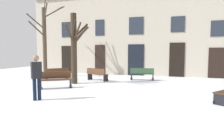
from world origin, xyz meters
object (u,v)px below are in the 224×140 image
object	(u,v)px
bench_far_corner	(57,74)
bench_near_center_tree	(97,74)
tree_foreground	(75,46)
bench_near_lamp	(56,79)
person_near_bench	(36,75)
bench_back_to_back_left	(142,74)
tree_left_of_center	(45,38)

from	to	relation	value
bench_far_corner	bench_near_center_tree	distance (m)	2.76
tree_foreground	bench_far_corner	xyz separation A→B (m)	(-1.93, 1.02, -1.84)
bench_near_lamp	person_near_bench	xyz separation A→B (m)	(0.84, -2.57, 0.54)
bench_near_center_tree	person_near_bench	distance (m)	5.96
bench_far_corner	bench_back_to_back_left	xyz separation A→B (m)	(5.53, 1.76, 0.01)
bench_near_center_tree	bench_near_lamp	distance (m)	3.49
bench_near_center_tree	tree_foreground	bearing A→B (deg)	86.96
bench_near_lamp	bench_back_to_back_left	world-z (taller)	bench_near_lamp
tree_left_of_center	bench_near_center_tree	size ratio (longest dim) A/B	3.76
bench_near_lamp	tree_foreground	bearing A→B (deg)	46.83
bench_back_to_back_left	bench_near_lamp	bearing A→B (deg)	40.75
tree_left_of_center	bench_near_lamp	bearing A→B (deg)	-48.41
bench_near_center_tree	tree_left_of_center	bearing A→B (deg)	10.97
tree_left_of_center	bench_far_corner	bearing A→B (deg)	-36.53
bench_far_corner	bench_near_lamp	size ratio (longest dim) A/B	0.91
tree_foreground	bench_far_corner	world-z (taller)	tree_foreground
bench_back_to_back_left	person_near_bench	distance (m)	7.69
tree_left_of_center	bench_near_lamp	world-z (taller)	tree_left_of_center
bench_near_center_tree	bench_near_lamp	bearing A→B (deg)	95.86
tree_left_of_center	bench_near_center_tree	distance (m)	5.48
bench_near_center_tree	person_near_bench	bearing A→B (deg)	110.67
tree_left_of_center	person_near_bench	distance (m)	8.50
bench_far_corner	person_near_bench	size ratio (longest dim) A/B	0.79
tree_foreground	bench_near_center_tree	size ratio (longest dim) A/B	2.55
tree_foreground	bench_near_lamp	distance (m)	2.50
bench_far_corner	bench_near_lamp	distance (m)	3.24
bench_near_lamp	person_near_bench	distance (m)	2.76
bench_far_corner	person_near_bench	bearing A→B (deg)	66.24
tree_left_of_center	tree_foreground	size ratio (longest dim) A/B	1.48
bench_far_corner	bench_near_lamp	world-z (taller)	bench_near_lamp
bench_near_center_tree	bench_near_lamp	size ratio (longest dim) A/B	1.05
tree_left_of_center	bench_back_to_back_left	xyz separation A→B (m)	(7.59, 0.24, -2.57)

